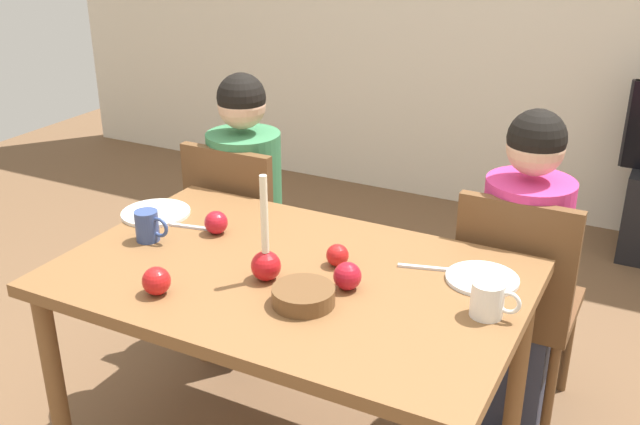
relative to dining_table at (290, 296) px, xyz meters
The scene contains 17 objects.
dining_table is the anchor object (origin of this frame).
chair_left 0.85m from the dining_table, 133.37° to the left, with size 0.40×0.40×0.90m.
chair_right 0.84m from the dining_table, 47.13° to the left, with size 0.40×0.40×0.90m.
person_left_child 0.87m from the dining_table, 131.88° to the left, with size 0.30×0.30×1.17m.
person_right_child 0.86m from the dining_table, 48.61° to the left, with size 0.30×0.30×1.17m.
candle_centerpiece 0.17m from the dining_table, 118.49° to the right, with size 0.09×0.09×0.33m.
plate_left 0.67m from the dining_table, 165.94° to the left, with size 0.24×0.24×0.01m, color white.
plate_right 0.58m from the dining_table, 22.17° to the left, with size 0.22×0.22×0.01m, color silver.
mug_left 0.54m from the dining_table, behind, with size 0.12×0.08×0.10m.
mug_right 0.62m from the dining_table, ahead, with size 0.14×0.09×0.10m.
fork_left 0.49m from the dining_table, 165.28° to the left, with size 0.18×0.01×0.01m, color silver.
fork_right 0.43m from the dining_table, 30.19° to the left, with size 0.18×0.01×0.01m, color silver.
bowl_walnuts 0.22m from the dining_table, 48.81° to the right, with size 0.18×0.18×0.05m, color brown.
apple_near_candle 0.19m from the dining_table, 44.18° to the left, with size 0.07×0.07×0.07m, color red.
apple_by_left_plate 0.23m from the dining_table, ahead, with size 0.08×0.08×0.08m, color #AC1422.
apple_by_right_mug 0.41m from the dining_table, 133.27° to the right, with size 0.08×0.08×0.08m, color red.
apple_far_edge 0.40m from the dining_table, 160.12° to the left, with size 0.08×0.08×0.08m, color #AD1522.
Camera 1 is at (0.99, -1.70, 1.80)m, focal length 41.17 mm.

